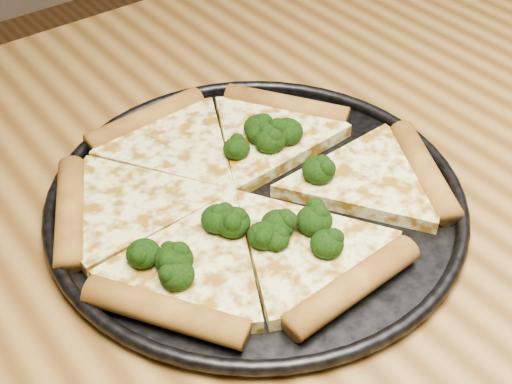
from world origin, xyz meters
TOP-DOWN VIEW (x-y plane):
  - dining_table at (0.00, 0.00)m, footprint 1.20×0.90m
  - pizza_pan at (-0.10, 0.01)m, footprint 0.39×0.39m
  - pizza at (-0.11, 0.02)m, footprint 0.38×0.34m
  - broccoli_florets at (-0.11, -0.00)m, footprint 0.23×0.20m

SIDE VIEW (x-z plane):
  - dining_table at x=0.00m, z-range 0.28..1.03m
  - pizza_pan at x=-0.10m, z-range 0.75..0.77m
  - pizza at x=-0.11m, z-range 0.75..0.78m
  - broccoli_florets at x=-0.11m, z-range 0.77..0.79m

